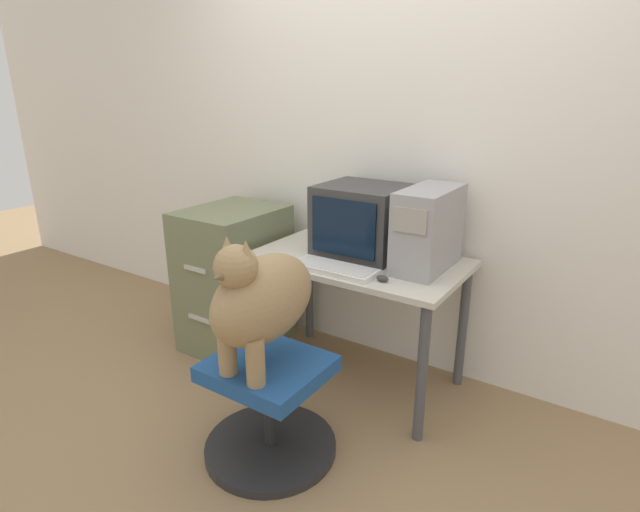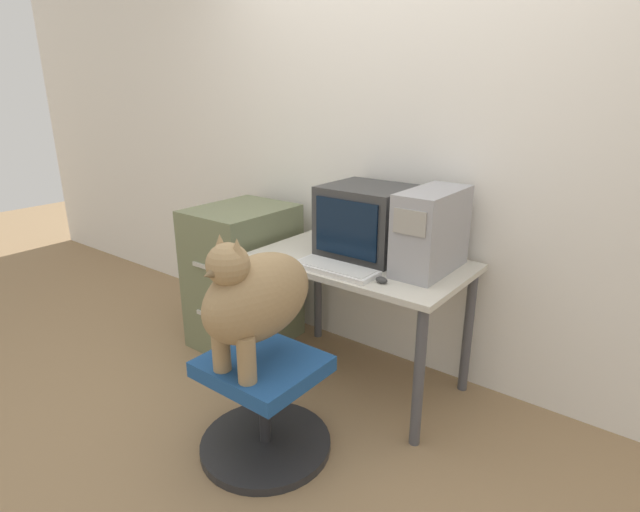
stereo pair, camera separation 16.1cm
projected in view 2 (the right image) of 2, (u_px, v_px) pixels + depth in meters
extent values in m
plane|color=#937551|center=(322.00, 408.00, 2.59)|extent=(12.00, 12.00, 0.00)
cube|color=white|center=(404.00, 141.00, 2.72)|extent=(8.00, 0.05, 2.60)
cube|color=beige|center=(361.00, 262.00, 2.61)|extent=(1.11, 0.66, 0.03)
cylinder|color=#4C4C51|center=(257.00, 318.00, 2.81)|extent=(0.05, 0.05, 0.70)
cylinder|color=#4C4C51|center=(419.00, 378.00, 2.22)|extent=(0.05, 0.05, 0.70)
cylinder|color=#4C4C51|center=(318.00, 288.00, 3.23)|extent=(0.05, 0.05, 0.70)
cylinder|color=#4C4C51|center=(468.00, 332.00, 2.64)|extent=(0.05, 0.05, 0.70)
cube|color=#383838|center=(368.00, 220.00, 2.64)|extent=(0.45, 0.39, 0.37)
cube|color=black|center=(346.00, 228.00, 2.49)|extent=(0.37, 0.01, 0.29)
cube|color=#99999E|center=(431.00, 231.00, 2.39)|extent=(0.21, 0.45, 0.40)
cube|color=#9E998E|center=(410.00, 222.00, 2.19)|extent=(0.16, 0.01, 0.11)
cube|color=silver|center=(335.00, 269.00, 2.43)|extent=(0.43, 0.17, 0.02)
cube|color=silver|center=(335.00, 266.00, 2.43)|extent=(0.39, 0.14, 0.00)
ellipsoid|color=#333333|center=(382.00, 280.00, 2.28)|extent=(0.06, 0.04, 0.03)
cylinder|color=#262628|center=(266.00, 444.00, 2.30)|extent=(0.60, 0.60, 0.04)
cylinder|color=#262628|center=(264.00, 407.00, 2.24)|extent=(0.05, 0.05, 0.35)
cube|color=#1E4C8C|center=(263.00, 366.00, 2.17)|extent=(0.48, 0.44, 0.07)
ellipsoid|color=#9E7F56|center=(259.00, 297.00, 2.06)|extent=(0.27, 0.56, 0.37)
cylinder|color=#9E7F56|center=(221.00, 348.00, 2.05)|extent=(0.08, 0.08, 0.20)
cylinder|color=#9E7F56|center=(247.00, 359.00, 1.96)|extent=(0.08, 0.08, 0.20)
sphere|color=#9E7F56|center=(228.00, 265.00, 1.88)|extent=(0.17, 0.17, 0.17)
cone|color=brown|center=(213.00, 273.00, 1.83)|extent=(0.08, 0.08, 0.08)
cone|color=#9E7F56|center=(220.00, 244.00, 1.89)|extent=(0.06, 0.06, 0.08)
cone|color=#9E7F56|center=(237.00, 248.00, 1.84)|extent=(0.06, 0.06, 0.08)
torus|color=orange|center=(233.00, 279.00, 1.92)|extent=(0.12, 0.12, 0.02)
cube|color=#6B7251|center=(243.00, 276.00, 3.16)|extent=(0.50, 0.61, 0.89)
cube|color=beige|center=(203.00, 266.00, 2.88)|extent=(0.17, 0.01, 0.02)
cube|color=beige|center=(207.00, 315.00, 2.98)|extent=(0.17, 0.01, 0.02)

